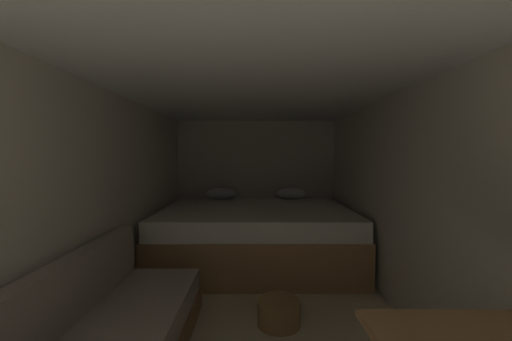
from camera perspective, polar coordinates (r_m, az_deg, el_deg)
name	(u,v)px	position (r m, az deg, el deg)	size (l,w,h in m)	color
ground_plane	(258,327)	(2.73, 0.29, -27.89)	(6.92, 6.92, 0.00)	beige
wall_back	(257,181)	(4.85, 0.27, -2.07)	(2.62, 0.05, 1.96)	beige
wall_left	(97,208)	(2.71, -28.24, -6.37)	(0.05, 4.92, 1.96)	beige
wall_right	(419,208)	(2.71, 28.81, -6.38)	(0.05, 4.92, 1.96)	beige
ceiling_slab	(258,81)	(2.42, 0.31, 16.87)	(2.62, 4.92, 0.05)	white
bed	(257,234)	(3.99, 0.27, -12.09)	(2.40, 1.83, 0.90)	#9E7247
wicker_basket	(280,312)	(2.73, 4.71, -25.51)	(0.36, 0.36, 0.20)	olive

